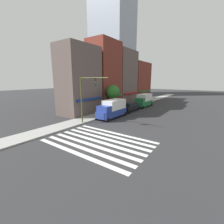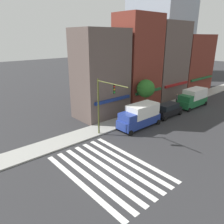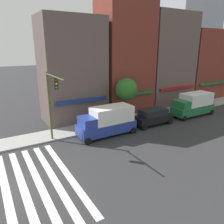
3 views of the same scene
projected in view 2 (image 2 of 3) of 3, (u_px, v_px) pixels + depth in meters
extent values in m
plane|color=#2D2D30|center=(109.00, 169.00, 19.65)|extent=(200.00, 200.00, 0.00)
cube|color=#9E9E99|center=(66.00, 140.00, 24.96)|extent=(120.00, 3.00, 0.15)
cube|color=silver|center=(80.00, 183.00, 17.73)|extent=(0.50, 10.80, 0.01)
cube|color=silver|center=(90.00, 178.00, 18.37)|extent=(0.50, 10.80, 0.01)
cube|color=silver|center=(100.00, 173.00, 19.01)|extent=(0.50, 10.80, 0.01)
cube|color=silver|center=(109.00, 169.00, 19.65)|extent=(0.50, 10.80, 0.01)
cube|color=silver|center=(117.00, 165.00, 20.29)|extent=(0.50, 10.80, 0.01)
cube|color=silver|center=(125.00, 161.00, 20.93)|extent=(0.50, 10.80, 0.01)
cube|color=silver|center=(132.00, 157.00, 21.57)|extent=(0.50, 10.80, 0.01)
cube|color=brown|center=(101.00, 74.00, 30.99)|extent=(7.38, 5.00, 12.39)
cube|color=navy|center=(113.00, 100.00, 30.15)|extent=(6.27, 0.30, 0.40)
cube|color=maroon|center=(138.00, 62.00, 35.40)|extent=(7.07, 5.00, 14.69)
cube|color=#1E592D|center=(149.00, 91.00, 34.94)|extent=(6.01, 0.30, 0.40)
cube|color=brown|center=(166.00, 61.00, 40.42)|extent=(8.15, 5.00, 13.87)
cube|color=maroon|center=(177.00, 85.00, 39.83)|extent=(6.92, 0.30, 0.40)
cube|color=maroon|center=(192.00, 63.00, 46.58)|extent=(9.91, 5.00, 11.71)
cube|color=#1E592D|center=(202.00, 78.00, 45.63)|extent=(8.42, 0.30, 0.40)
cylinder|color=#474C1E|center=(98.00, 108.00, 25.52)|extent=(0.18, 0.18, 6.81)
cylinder|color=#474C1E|center=(112.00, 84.00, 22.77)|extent=(0.12, 4.79, 0.12)
cube|color=black|center=(113.00, 89.00, 22.77)|extent=(0.32, 0.24, 0.95)
sphere|color=red|center=(114.00, 87.00, 22.58)|extent=(0.18, 0.18, 0.18)
sphere|color=#EAAD14|center=(114.00, 89.00, 22.68)|extent=(0.18, 0.18, 0.18)
sphere|color=green|center=(114.00, 92.00, 22.78)|extent=(0.18, 0.18, 0.18)
cube|color=navy|center=(139.00, 121.00, 28.43)|extent=(6.22, 2.25, 1.10)
cube|color=silver|center=(143.00, 110.00, 28.38)|extent=(4.36, 2.23, 1.60)
cube|color=navy|center=(128.00, 117.00, 26.87)|extent=(1.75, 2.10, 0.90)
cylinder|color=black|center=(118.00, 128.00, 27.72)|extent=(0.68, 0.22, 0.68)
cylinder|color=black|center=(131.00, 133.00, 26.16)|extent=(0.68, 0.22, 0.68)
cylinder|color=black|center=(146.00, 118.00, 31.07)|extent=(0.68, 0.22, 0.68)
cylinder|color=black|center=(158.00, 122.00, 29.51)|extent=(0.68, 0.22, 0.68)
cube|color=black|center=(168.00, 111.00, 32.43)|extent=(4.71, 1.93, 0.85)
cube|color=black|center=(168.00, 106.00, 32.16)|extent=(3.30, 1.77, 0.75)
cylinder|color=black|center=(154.00, 115.00, 32.03)|extent=(0.68, 0.22, 0.68)
cylinder|color=black|center=(165.00, 119.00, 30.68)|extent=(0.68, 0.22, 0.68)
cylinder|color=black|center=(170.00, 110.00, 34.45)|extent=(0.68, 0.22, 0.68)
cylinder|color=black|center=(180.00, 113.00, 33.10)|extent=(0.68, 0.22, 0.68)
cube|color=#1E6638|center=(192.00, 102.00, 36.71)|extent=(6.21, 2.21, 1.10)
cube|color=silver|center=(195.00, 93.00, 36.65)|extent=(4.35, 2.21, 1.60)
cube|color=#1E6638|center=(186.00, 98.00, 35.15)|extent=(1.74, 2.09, 0.90)
cylinder|color=black|center=(177.00, 107.00, 35.99)|extent=(0.68, 0.22, 0.68)
cylinder|color=black|center=(189.00, 110.00, 34.43)|extent=(0.68, 0.22, 0.68)
cylinder|color=black|center=(194.00, 101.00, 39.35)|extent=(0.68, 0.22, 0.68)
cylinder|color=black|center=(206.00, 103.00, 37.78)|extent=(0.68, 0.22, 0.68)
cylinder|color=#23232D|center=(176.00, 101.00, 38.19)|extent=(0.26, 0.26, 0.85)
cylinder|color=slate|center=(177.00, 97.00, 37.93)|extent=(0.32, 0.32, 0.70)
sphere|color=tan|center=(177.00, 94.00, 37.78)|extent=(0.22, 0.22, 0.22)
cylinder|color=brown|center=(145.00, 104.00, 32.91)|extent=(0.24, 0.24, 2.97)
sphere|color=#286623|center=(146.00, 88.00, 32.12)|extent=(2.67, 2.67, 2.67)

